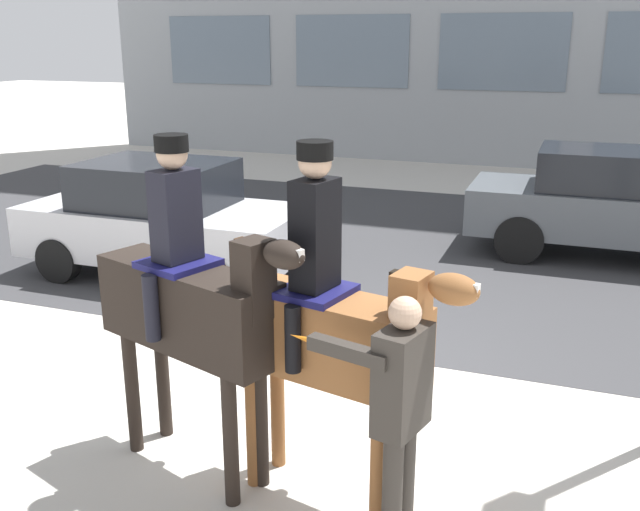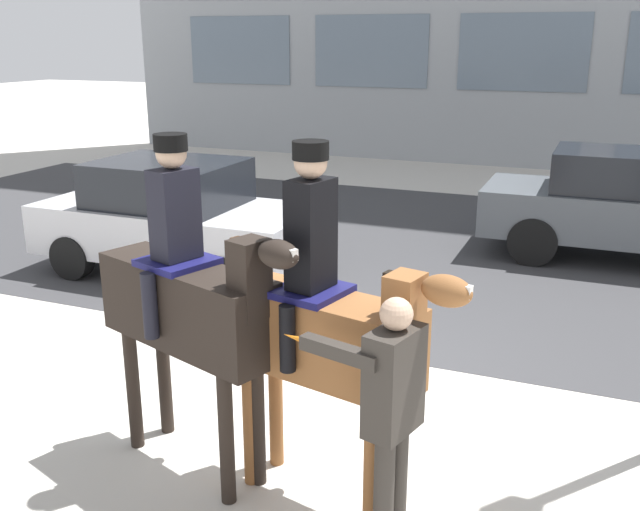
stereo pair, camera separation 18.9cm
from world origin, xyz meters
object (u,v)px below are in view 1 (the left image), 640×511
street_car_near_lane (162,219)px  street_car_far_lane (617,203)px  pedestrian_bystander (399,410)px  mounted_horse_lead (191,302)px  mounted_horse_companion (328,327)px

street_car_near_lane → street_car_far_lane: bearing=26.9°
pedestrian_bystander → street_car_near_lane: 6.41m
street_car_near_lane → street_car_far_lane: size_ratio=0.89×
mounted_horse_lead → pedestrian_bystander: size_ratio=1.44×
mounted_horse_companion → pedestrian_bystander: bearing=-22.5°
mounted_horse_lead → street_car_near_lane: 5.01m
pedestrian_bystander → street_car_far_lane: (1.49, 7.58, -0.21)m
pedestrian_bystander → street_car_near_lane: pedestrian_bystander is taller
mounted_horse_lead → street_car_far_lane: (3.17, 7.13, -0.53)m
mounted_horse_lead → street_car_near_lane: size_ratio=0.67×
pedestrian_bystander → street_car_far_lane: bearing=-86.3°
mounted_horse_lead → street_car_near_lane: bearing=143.9°
pedestrian_bystander → street_car_near_lane: (-4.53, 4.53, -0.25)m
mounted_horse_lead → street_car_far_lane: bearing=85.0°
mounted_horse_lead → mounted_horse_companion: mounted_horse_companion is taller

